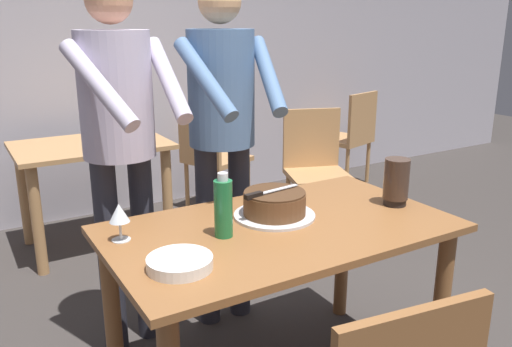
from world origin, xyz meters
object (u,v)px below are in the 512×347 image
cake_on_platter (275,205)px  hurricane_lamp (396,182)px  main_dining_table (280,254)px  plate_stack (180,263)px  person_standing_beside (119,129)px  background_chair_3 (316,165)px  person_cutting_cake (222,120)px  background_chair_1 (350,135)px  background_table (93,166)px  water_bottle (223,208)px  cake_knife (261,194)px  wine_glass_near (119,214)px  background_chair_2 (211,154)px

cake_on_platter → hurricane_lamp: hurricane_lamp is taller
main_dining_table → plate_stack: 0.54m
person_standing_beside → background_chair_3: (1.68, 0.76, -0.58)m
person_cutting_cake → background_chair_1: size_ratio=1.91×
background_table → water_bottle: bearing=-89.1°
cake_knife → plate_stack: 0.52m
cake_knife → water_bottle: water_bottle is taller
main_dining_table → background_chair_1: background_chair_1 is taller
main_dining_table → plate_stack: bearing=-163.3°
plate_stack → background_chair_1: background_chair_1 is taller
water_bottle → background_chair_3: 2.06m
water_bottle → person_standing_beside: person_standing_beside is taller
cake_knife → wine_glass_near: 0.56m
cake_knife → person_cutting_cake: bearing=79.1°
wine_glass_near → person_standing_beside: person_standing_beside is taller
main_dining_table → person_cutting_cake: (0.06, 0.61, 0.45)m
cake_on_platter → cake_knife: cake_knife is taller
main_dining_table → hurricane_lamp: 0.62m
plate_stack → background_chair_1: bearing=40.2°
hurricane_lamp → background_chair_3: 1.64m
main_dining_table → cake_knife: size_ratio=5.09×
background_table → background_chair_3: background_chair_3 is taller
person_cutting_cake → background_chair_3: person_cutting_cake is taller
cake_on_platter → background_chair_2: background_chair_2 is taller
main_dining_table → person_standing_beside: person_standing_beside is taller
cake_on_platter → hurricane_lamp: bearing=-15.4°
cake_on_platter → person_cutting_cake: (0.03, 0.52, 0.27)m
person_standing_beside → background_table: bearing=82.8°
water_bottle → person_cutting_cake: person_cutting_cake is taller
person_standing_beside → background_table: 1.38m
background_chair_3 → wine_glass_near: bearing=-146.4°
hurricane_lamp → main_dining_table: bearing=174.4°
plate_stack → background_table: 2.09m
plate_stack → background_chair_2: (1.22, 2.28, -0.28)m
background_chair_2 → main_dining_table: bearing=-108.8°
cake_knife → hurricane_lamp: bearing=-12.9°
main_dining_table → person_standing_beside: (-0.44, 0.64, 0.45)m
cake_knife → person_cutting_cake: (0.10, 0.53, 0.21)m
cake_on_platter → person_cutting_cake: person_cutting_cake is taller
background_table → hurricane_lamp: bearing=-66.8°
person_cutting_cake → background_table: bearing=104.4°
wine_glass_near → person_cutting_cake: person_cutting_cake is taller
plate_stack → hurricane_lamp: bearing=5.0°
water_bottle → background_chair_3: size_ratio=0.28×
water_bottle → background_table: bearing=90.9°
plate_stack → person_standing_beside: size_ratio=0.13×
background_chair_3 → cake_knife: bearing=-134.3°
water_bottle → person_standing_beside: (-0.19, 0.62, 0.21)m
hurricane_lamp → background_chair_2: bearing=85.9°
person_cutting_cake → background_chair_1: person_cutting_cake is taller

